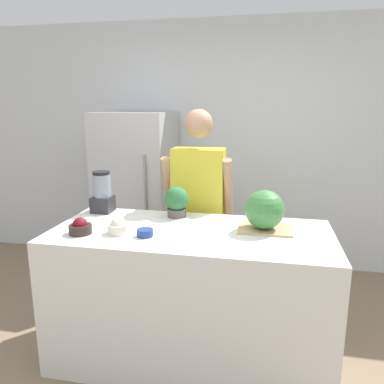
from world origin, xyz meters
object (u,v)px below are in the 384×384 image
bowl_small_blue (145,233)px  blender (102,193)px  person (198,212)px  watermelon (265,210)px  potted_plant (177,201)px  refrigerator (138,194)px  bowl_cherries (80,227)px  bowl_cream (118,227)px

bowl_small_blue → blender: bearing=136.5°
person → bowl_small_blue: person is taller
watermelon → potted_plant: watermelon is taller
watermelon → blender: 1.24m
refrigerator → person: person is taller
bowl_small_blue → blender: 0.69m
refrigerator → watermelon: refrigerator is taller
watermelon → bowl_cherries: watermelon is taller
person → potted_plant: 0.39m
watermelon → bowl_small_blue: watermelon is taller
person → watermelon: size_ratio=6.67×
watermelon → potted_plant: size_ratio=1.14×
bowl_cream → bowl_cherries: bearing=-167.0°
bowl_small_blue → potted_plant: bearing=78.4°
watermelon → potted_plant: 0.66m
refrigerator → bowl_small_blue: (0.58, -1.49, 0.12)m
bowl_cherries → blender: (-0.07, 0.50, 0.11)m
bowl_small_blue → bowl_cream: bearing=173.7°
bowl_small_blue → watermelon: bearing=19.9°
refrigerator → watermelon: bearing=-43.2°
bowl_cherries → blender: 0.52m
refrigerator → watermelon: (1.31, -1.23, 0.24)m
person → blender: bearing=-154.9°
person → watermelon: 0.78m
bowl_small_blue → person: bearing=76.3°
potted_plant → person: bearing=73.5°
refrigerator → bowl_cream: refrigerator is taller
bowl_cream → blender: 0.56m
refrigerator → person: (0.78, -0.70, 0.04)m
bowl_cream → bowl_small_blue: (0.18, -0.02, -0.02)m
bowl_small_blue → blender: size_ratio=0.33×
refrigerator → person: 1.05m
blender → potted_plant: 0.59m
bowl_cream → bowl_small_blue: bearing=-6.3°
watermelon → bowl_small_blue: 0.78m
bowl_cream → blender: size_ratio=0.43×
person → bowl_cherries: size_ratio=11.83×
potted_plant → blender: bearing=178.6°
bowl_cherries → potted_plant: size_ratio=0.64×
potted_plant → bowl_cream: bearing=-122.5°
bowl_small_blue → refrigerator: bearing=111.3°
person → bowl_small_blue: size_ratio=16.52×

